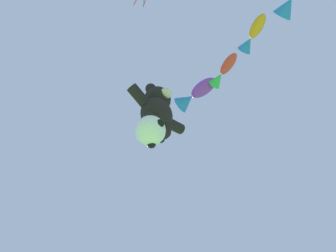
{
  "coord_description": "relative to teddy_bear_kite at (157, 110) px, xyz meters",
  "views": [
    {
      "loc": [
        -2.18,
        0.57,
        1.48
      ],
      "look_at": [
        1.72,
        4.47,
        10.13
      ],
      "focal_mm": 40.0,
      "sensor_mm": 36.0,
      "label": 1
    }
  ],
  "objects": [
    {
      "name": "teddy_bear_kite",
      "position": [
        0.0,
        0.0,
        0.0
      ],
      "size": [
        2.48,
        1.09,
        2.51
      ],
      "color": "black"
    },
    {
      "name": "soccer_ball_kite",
      "position": [
        -0.31,
        -0.11,
        -1.75
      ],
      "size": [
        0.99,
        0.99,
        0.91
      ],
      "color": "white"
    },
    {
      "name": "fish_kite_violet",
      "position": [
        1.84,
        -0.28,
        3.2
      ],
      "size": [
        0.82,
        1.94,
        0.76
      ],
      "color": "purple"
    },
    {
      "name": "fish_kite_crimson",
      "position": [
        1.81,
        -1.84,
        3.02
      ],
      "size": [
        0.87,
        1.65,
        0.51
      ],
      "color": "red"
    },
    {
      "name": "fish_kite_tangerine",
      "position": [
        1.55,
        -3.59,
        3.26
      ],
      "size": [
        1.06,
        1.66,
        0.55
      ],
      "color": "orange"
    }
  ]
}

